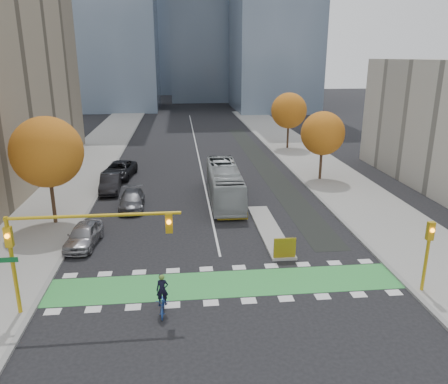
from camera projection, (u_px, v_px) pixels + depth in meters
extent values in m
plane|color=black|center=(229.00, 298.00, 23.23)|extent=(300.00, 300.00, 0.00)
cube|color=gray|center=(62.00, 193.00, 40.87)|extent=(7.00, 120.00, 0.15)
cube|color=gray|center=(340.00, 184.00, 43.52)|extent=(7.00, 120.00, 0.15)
cube|color=gray|center=(100.00, 191.00, 41.21)|extent=(0.30, 120.00, 0.16)
cube|color=gray|center=(306.00, 185.00, 43.18)|extent=(0.30, 120.00, 0.16)
cube|color=green|center=(226.00, 284.00, 24.65)|extent=(20.00, 3.00, 0.01)
cube|color=silver|center=(197.00, 148.00, 61.21)|extent=(0.15, 70.00, 0.01)
cube|color=black|center=(263.00, 163.00, 52.45)|extent=(2.50, 50.00, 0.01)
cube|color=gray|center=(269.00, 230.00, 32.15)|extent=(1.60, 10.00, 0.16)
cube|color=yellow|center=(285.00, 248.00, 27.37)|extent=(1.40, 0.12, 1.30)
cylinder|color=#332114|center=(52.00, 191.00, 32.66)|extent=(0.28, 0.28, 5.25)
sphere|color=#B05E15|center=(47.00, 152.00, 31.77)|extent=(5.20, 5.20, 5.20)
cylinder|color=#332114|center=(321.00, 159.00, 44.62)|extent=(0.28, 0.28, 4.55)
sphere|color=#B05E15|center=(323.00, 133.00, 43.84)|extent=(4.40, 4.40, 4.40)
cylinder|color=#332114|center=(288.00, 131.00, 59.81)|extent=(0.28, 0.28, 4.90)
sphere|color=#B05E15|center=(289.00, 111.00, 58.97)|extent=(4.80, 4.80, 4.80)
cylinder|color=#BF9914|center=(14.00, 268.00, 20.95)|extent=(0.20, 0.20, 5.20)
cylinder|color=#BF9914|center=(94.00, 216.00, 20.60)|extent=(8.20, 0.16, 0.16)
cube|color=#BF9914|center=(9.00, 237.00, 20.47)|extent=(0.35, 0.28, 1.00)
sphere|color=orange|center=(7.00, 236.00, 20.27)|extent=(0.22, 0.22, 0.22)
cube|color=#BF9914|center=(169.00, 223.00, 21.09)|extent=(0.35, 0.28, 1.00)
sphere|color=orange|center=(169.00, 222.00, 20.89)|extent=(0.22, 0.22, 0.22)
cube|color=#0C5926|center=(9.00, 260.00, 20.39)|extent=(0.85, 0.04, 0.25)
cylinder|color=#BF9914|center=(426.00, 259.00, 23.19)|extent=(0.18, 0.18, 4.00)
cube|color=#BF9914|center=(430.00, 231.00, 22.72)|extent=(0.35, 0.28, 1.00)
sphere|color=orange|center=(433.00, 231.00, 22.51)|extent=(0.22, 0.22, 0.22)
imported|color=navy|center=(163.00, 304.00, 21.75)|extent=(0.67, 1.85, 0.97)
imported|color=black|center=(162.00, 290.00, 21.50)|extent=(0.60, 0.40, 1.64)
sphere|color=#597F2D|center=(162.00, 277.00, 21.30)|extent=(0.28, 0.28, 0.28)
imported|color=#A5ABAD|center=(224.00, 183.00, 38.54)|extent=(2.78, 11.15, 3.09)
imported|color=#97979C|center=(84.00, 235.00, 29.44)|extent=(2.29, 4.68, 1.54)
imported|color=black|center=(110.00, 183.00, 41.18)|extent=(2.00, 5.06, 1.64)
imported|color=#4D4D52|center=(132.00, 200.00, 36.71)|extent=(2.13, 4.95, 1.42)
imported|color=black|center=(119.00, 170.00, 45.94)|extent=(3.57, 6.33, 1.67)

